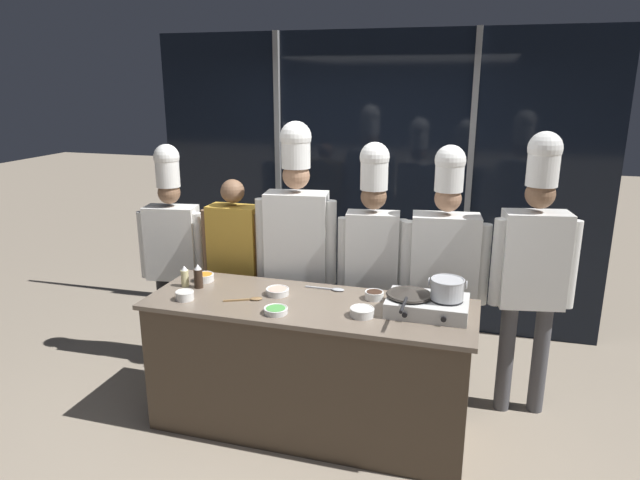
# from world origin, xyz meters

# --- Properties ---
(ground_plane) EXTENTS (24.00, 24.00, 0.00)m
(ground_plane) POSITION_xyz_m (0.00, 0.00, 0.00)
(ground_plane) COLOR gray
(window_wall_back) EXTENTS (4.17, 0.09, 2.70)m
(window_wall_back) POSITION_xyz_m (0.00, 1.89, 1.35)
(window_wall_back) COLOR black
(window_wall_back) RESTS_ON ground_plane
(demo_counter) EXTENTS (2.12, 0.73, 0.90)m
(demo_counter) POSITION_xyz_m (0.00, 0.00, 0.45)
(demo_counter) COLOR #4C3D2D
(demo_counter) RESTS_ON ground_plane
(portable_stove) EXTENTS (0.49, 0.36, 0.11)m
(portable_stove) POSITION_xyz_m (0.74, 0.05, 0.95)
(portable_stove) COLOR silver
(portable_stove) RESTS_ON demo_counter
(frying_pan) EXTENTS (0.29, 0.50, 0.04)m
(frying_pan) POSITION_xyz_m (0.63, 0.05, 1.03)
(frying_pan) COLOR #38332D
(frying_pan) RESTS_ON portable_stove
(stock_pot) EXTENTS (0.23, 0.20, 0.13)m
(stock_pot) POSITION_xyz_m (0.86, 0.05, 1.07)
(stock_pot) COLOR #B7BABF
(stock_pot) RESTS_ON portable_stove
(squeeze_bottle_soy) EXTENTS (0.06, 0.06, 0.17)m
(squeeze_bottle_soy) POSITION_xyz_m (-0.81, 0.05, 0.98)
(squeeze_bottle_soy) COLOR #332319
(squeeze_bottle_soy) RESTS_ON demo_counter
(squeeze_bottle_oil) EXTENTS (0.05, 0.05, 0.15)m
(squeeze_bottle_oil) POSITION_xyz_m (-0.91, 0.04, 0.97)
(squeeze_bottle_oil) COLOR beige
(squeeze_bottle_oil) RESTS_ON demo_counter
(prep_bowl_rice) EXTENTS (0.15, 0.15, 0.05)m
(prep_bowl_rice) POSITION_xyz_m (0.37, -0.11, 0.93)
(prep_bowl_rice) COLOR white
(prep_bowl_rice) RESTS_ON demo_counter
(prep_bowl_carrots) EXTENTS (0.14, 0.14, 0.05)m
(prep_bowl_carrots) POSITION_xyz_m (-0.84, 0.18, 0.93)
(prep_bowl_carrots) COLOR white
(prep_bowl_carrots) RESTS_ON demo_counter
(prep_bowl_soy_glaze) EXTENTS (0.13, 0.13, 0.05)m
(prep_bowl_soy_glaze) POSITION_xyz_m (0.39, 0.18, 0.93)
(prep_bowl_soy_glaze) COLOR white
(prep_bowl_soy_glaze) RESTS_ON demo_counter
(prep_bowl_onion) EXTENTS (0.12, 0.12, 0.06)m
(prep_bowl_onion) POSITION_xyz_m (-0.79, -0.18, 0.93)
(prep_bowl_onion) COLOR white
(prep_bowl_onion) RESTS_ON demo_counter
(prep_bowl_shrimp) EXTENTS (0.16, 0.16, 0.04)m
(prep_bowl_shrimp) POSITION_xyz_m (-0.24, 0.08, 0.93)
(prep_bowl_shrimp) COLOR white
(prep_bowl_shrimp) RESTS_ON demo_counter
(prep_bowl_scallions) EXTENTS (0.15, 0.15, 0.04)m
(prep_bowl_scallions) POSITION_xyz_m (-0.14, -0.22, 0.92)
(prep_bowl_scallions) COLOR white
(prep_bowl_scallions) RESTS_ON demo_counter
(serving_spoon_slotted) EXTENTS (0.28, 0.06, 0.02)m
(serving_spoon_slotted) POSITION_xyz_m (0.09, 0.26, 0.91)
(serving_spoon_slotted) COLOR #B2B5BA
(serving_spoon_slotted) RESTS_ON demo_counter
(serving_spoon_solid) EXTENTS (0.24, 0.14, 0.02)m
(serving_spoon_solid) POSITION_xyz_m (-0.37, -0.07, 0.91)
(serving_spoon_solid) COLOR olive
(serving_spoon_solid) RESTS_ON demo_counter
(chef_head) EXTENTS (0.53, 0.27, 1.81)m
(chef_head) POSITION_xyz_m (-1.33, 0.61, 1.04)
(chef_head) COLOR #232326
(chef_head) RESTS_ON ground_plane
(person_guest) EXTENTS (0.51, 0.20, 1.56)m
(person_guest) POSITION_xyz_m (-0.79, 0.60, 0.95)
(person_guest) COLOR #2D3856
(person_guest) RESTS_ON ground_plane
(chef_sous) EXTENTS (0.59, 0.30, 2.00)m
(chef_sous) POSITION_xyz_m (-0.27, 0.57, 1.16)
(chef_sous) COLOR #232326
(chef_sous) RESTS_ON ground_plane
(chef_line) EXTENTS (0.49, 0.25, 1.87)m
(chef_line) POSITION_xyz_m (0.29, 0.60, 1.11)
(chef_line) COLOR #2D3856
(chef_line) RESTS_ON ground_plane
(chef_pastry) EXTENTS (0.60, 0.29, 1.86)m
(chef_pastry) POSITION_xyz_m (0.79, 0.64, 1.06)
(chef_pastry) COLOR #4C4C51
(chef_pastry) RESTS_ON ground_plane
(chef_apprentice) EXTENTS (0.55, 0.29, 1.97)m
(chef_apprentice) POSITION_xyz_m (1.37, 0.62, 1.15)
(chef_apprentice) COLOR #4C4C51
(chef_apprentice) RESTS_ON ground_plane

